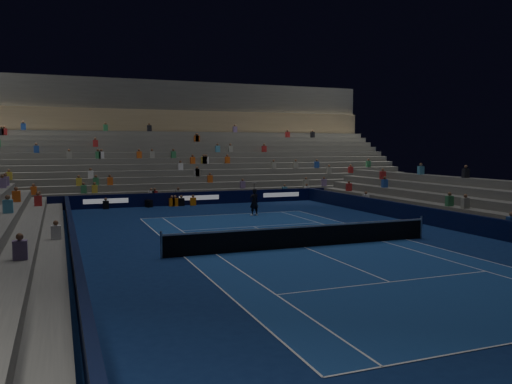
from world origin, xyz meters
name	(u,v)px	position (x,y,z in m)	size (l,w,h in m)	color
ground	(304,247)	(0.00, 0.00, 0.00)	(90.00, 90.00, 0.00)	#0D2152
court_surface	(304,247)	(0.00, 0.00, 0.01)	(10.97, 23.77, 0.01)	navy
sponsor_barrier_far	(199,198)	(0.00, 18.50, 0.50)	(44.00, 0.25, 1.00)	black
sponsor_barrier_east	(474,225)	(9.70, 0.00, 0.50)	(0.25, 37.00, 1.00)	black
sponsor_barrier_west	(74,252)	(-9.70, 0.00, 0.50)	(0.25, 37.00, 1.00)	black
grandstand_main	(173,159)	(0.00, 27.90, 3.38)	(44.00, 15.20, 11.20)	#5E5E59
tennis_net	(304,236)	(0.00, 0.00, 0.50)	(12.90, 0.10, 1.10)	#B2B2B7
tennis_player	(254,202)	(1.71, 10.79, 0.89)	(0.65, 0.43, 1.78)	black
broadcast_camera	(149,203)	(-3.94, 18.04, 0.28)	(0.56, 0.92, 0.54)	black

